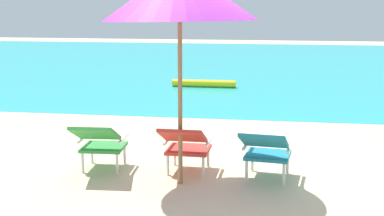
{
  "coord_description": "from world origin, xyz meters",
  "views": [
    {
      "loc": [
        1.08,
        -6.35,
        2.1
      ],
      "look_at": [
        0.0,
        0.39,
        0.75
      ],
      "focal_mm": 50.37,
      "sensor_mm": 36.0,
      "label": 1
    }
  ],
  "objects_px": {
    "swim_buoy": "(204,83)",
    "lounge_chair_right": "(266,149)",
    "lounge_chair_center": "(186,144)",
    "lounge_chair_left": "(100,141)"
  },
  "relations": [
    {
      "from": "swim_buoy",
      "to": "lounge_chair_right",
      "type": "bearing_deg",
      "value": -76.35
    },
    {
      "from": "swim_buoy",
      "to": "lounge_chair_center",
      "type": "height_order",
      "value": "lounge_chair_center"
    },
    {
      "from": "lounge_chair_left",
      "to": "lounge_chair_center",
      "type": "height_order",
      "value": "same"
    },
    {
      "from": "swim_buoy",
      "to": "lounge_chair_center",
      "type": "distance_m",
      "value": 6.99
    },
    {
      "from": "swim_buoy",
      "to": "lounge_chair_center",
      "type": "xyz_separation_m",
      "value": [
        0.74,
        -6.94,
        0.31
      ]
    },
    {
      "from": "lounge_chair_center",
      "to": "lounge_chair_right",
      "type": "height_order",
      "value": "same"
    },
    {
      "from": "lounge_chair_center",
      "to": "swim_buoy",
      "type": "bearing_deg",
      "value": 96.06
    },
    {
      "from": "lounge_chair_center",
      "to": "lounge_chair_right",
      "type": "relative_size",
      "value": 0.95
    },
    {
      "from": "lounge_chair_center",
      "to": "lounge_chair_right",
      "type": "distance_m",
      "value": 0.98
    },
    {
      "from": "lounge_chair_left",
      "to": "swim_buoy",
      "type": "bearing_deg",
      "value": 87.25
    }
  ]
}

